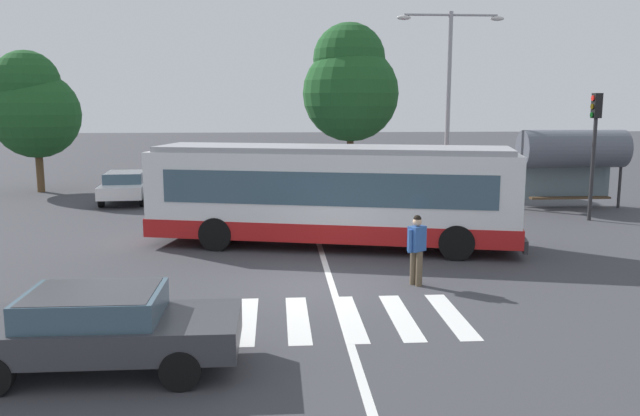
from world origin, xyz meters
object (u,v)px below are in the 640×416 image
at_px(twin_arm_street_lamp, 449,85).
at_px(traffic_light_far_corner, 595,136).
at_px(parked_car_black, 189,185).
at_px(parked_car_charcoal, 249,184).
at_px(city_transit_bus, 332,195).
at_px(pedestrian_crossing_street, 417,246).
at_px(background_tree_left, 33,106).
at_px(foreground_sedan, 99,326).
at_px(parked_car_red, 428,183).
at_px(background_tree_right, 350,83).
at_px(parked_car_white, 126,185).
at_px(parked_car_blue, 307,184).
at_px(bus_stop_shelter, 573,150).
at_px(parked_car_silver, 373,184).

bearing_deg(twin_arm_street_lamp, traffic_light_far_corner, -48.65).
bearing_deg(parked_car_black, parked_car_charcoal, 5.24).
xyz_separation_m(city_transit_bus, pedestrian_crossing_street, (1.66, -4.41, -0.62)).
bearing_deg(twin_arm_street_lamp, background_tree_left, 166.66).
height_order(foreground_sedan, traffic_light_far_corner, traffic_light_far_corner).
distance_m(traffic_light_far_corner, twin_arm_street_lamp, 6.66).
relative_size(foreground_sedan, parked_car_red, 0.97).
bearing_deg(foreground_sedan, background_tree_right, 73.95).
xyz_separation_m(parked_car_white, parked_car_charcoal, (5.41, -0.15, 0.00)).
xyz_separation_m(parked_car_blue, bus_stop_shelter, (10.81, -2.72, 1.65)).
relative_size(bus_stop_shelter, background_tree_right, 0.51).
bearing_deg(parked_car_white, background_tree_right, 27.48).
height_order(parked_car_red, background_tree_right, background_tree_right).
relative_size(parked_car_blue, parked_car_red, 0.99).
relative_size(parked_car_white, parked_car_red, 1.00).
bearing_deg(bus_stop_shelter, twin_arm_street_lamp, 156.12).
relative_size(parked_car_charcoal, background_tree_left, 0.68).
xyz_separation_m(parked_car_black, traffic_light_far_corner, (15.50, -5.38, 2.38)).
bearing_deg(bus_stop_shelter, parked_car_white, 170.71).
relative_size(pedestrian_crossing_street, parked_car_black, 0.37).
relative_size(parked_car_silver, twin_arm_street_lamp, 0.56).
xyz_separation_m(parked_car_charcoal, parked_car_blue, (2.57, -0.21, 0.00)).
relative_size(pedestrian_crossing_street, parked_car_charcoal, 0.37).
bearing_deg(city_transit_bus, parked_car_charcoal, 107.23).
xyz_separation_m(city_transit_bus, traffic_light_far_corner, (10.00, 3.68, 1.56)).
distance_m(city_transit_bus, background_tree_right, 15.59).
height_order(parked_car_charcoal, parked_car_blue, same).
xyz_separation_m(city_transit_bus, parked_car_silver, (2.66, 9.06, -0.82)).
bearing_deg(background_tree_right, parked_car_red, -63.66).
bearing_deg(twin_arm_street_lamp, background_tree_right, 118.37).
bearing_deg(traffic_light_far_corner, parked_car_silver, 143.74).
bearing_deg(city_transit_bus, bus_stop_shelter, 31.30).
distance_m(foreground_sedan, parked_car_silver, 19.44).
xyz_separation_m(parked_car_white, bus_stop_shelter, (18.79, -3.07, 1.65)).
height_order(traffic_light_far_corner, bus_stop_shelter, traffic_light_far_corner).
height_order(parked_car_white, background_tree_left, background_tree_left).
relative_size(parked_car_white, background_tree_right, 0.55).
bearing_deg(traffic_light_far_corner, pedestrian_crossing_street, -135.88).
height_order(bus_stop_shelter, background_tree_left, background_tree_left).
relative_size(traffic_light_far_corner, background_tree_left, 0.69).
bearing_deg(traffic_light_far_corner, bus_stop_shelter, 79.63).
height_order(city_transit_bus, foreground_sedan, city_transit_bus).
relative_size(parked_car_white, parked_car_silver, 1.01).
relative_size(foreground_sedan, parked_car_white, 0.97).
xyz_separation_m(bus_stop_shelter, twin_arm_street_lamp, (-4.70, 2.08, 2.68)).
distance_m(parked_car_white, parked_car_blue, 7.99).
relative_size(pedestrian_crossing_street, twin_arm_street_lamp, 0.21).
bearing_deg(parked_car_blue, parked_car_red, 0.32).
bearing_deg(bus_stop_shelter, traffic_light_far_corner, -100.37).
bearing_deg(pedestrian_crossing_street, background_tree_right, 88.14).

